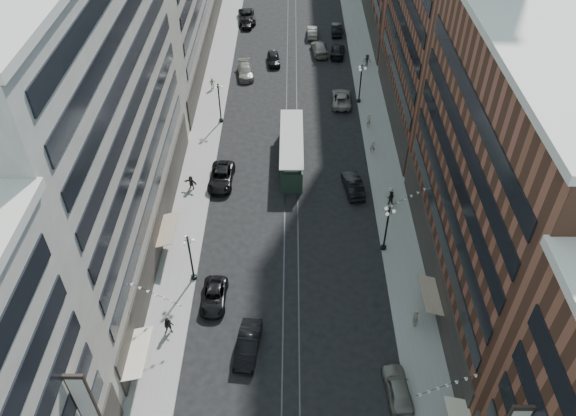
{
  "coord_description": "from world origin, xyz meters",
  "views": [
    {
      "loc": [
        -0.07,
        -7.15,
        40.44
      ],
      "look_at": [
        -0.32,
        32.57,
        5.0
      ],
      "focal_mm": 35.0,
      "sensor_mm": 36.0,
      "label": 1
    }
  ],
  "objects_px": {
    "car_5": "(248,345)",
    "car_2": "(214,297)",
    "pedestrian_9": "(367,60)",
    "pedestrian_2": "(169,326)",
    "car_12": "(338,51)",
    "lamppost_sw_mid": "(219,102)",
    "car_extra_1": "(320,48)",
    "car_11": "(342,98)",
    "pedestrian_6": "(212,83)",
    "car_4": "(398,388)",
    "car_9": "(247,22)",
    "car_extra_0": "(337,29)",
    "lamppost_sw_far": "(190,256)",
    "car_extra_2": "(247,16)",
    "pedestrian_extra_2": "(373,147)",
    "car_14": "(312,32)",
    "pedestrian_5": "(191,183)",
    "car_13": "(274,59)",
    "pedestrian_8": "(368,120)",
    "car_8": "(245,71)",
    "pedestrian_extra_0": "(390,194)",
    "streetcar": "(292,150)",
    "pedestrian_7": "(390,198)",
    "pedestrian_4": "(416,318)",
    "lamppost_se_mid": "(360,82)",
    "car_10": "(353,185)"
  },
  "relations": [
    {
      "from": "car_extra_0",
      "to": "car_extra_1",
      "type": "height_order",
      "value": "car_extra_1"
    },
    {
      "from": "pedestrian_9",
      "to": "pedestrian_7",
      "type": "bearing_deg",
      "value": -89.75
    },
    {
      "from": "pedestrian_9",
      "to": "car_2",
      "type": "bearing_deg",
      "value": -110.74
    },
    {
      "from": "lamppost_sw_far",
      "to": "car_13",
      "type": "height_order",
      "value": "lamppost_sw_far"
    },
    {
      "from": "car_8",
      "to": "pedestrian_extra_0",
      "type": "distance_m",
      "value": 33.09
    },
    {
      "from": "car_12",
      "to": "pedestrian_6",
      "type": "distance_m",
      "value": 21.16
    },
    {
      "from": "pedestrian_9",
      "to": "car_12",
      "type": "bearing_deg",
      "value": 140.48
    },
    {
      "from": "car_2",
      "to": "pedestrian_9",
      "type": "distance_m",
      "value": 48.64
    },
    {
      "from": "streetcar",
      "to": "car_extra_0",
      "type": "xyz_separation_m",
      "value": [
        7.46,
        35.29,
        -0.75
      ]
    },
    {
      "from": "car_11",
      "to": "car_extra_2",
      "type": "relative_size",
      "value": 0.93
    },
    {
      "from": "lamppost_sw_far",
      "to": "pedestrian_7",
      "type": "height_order",
      "value": "lamppost_sw_far"
    },
    {
      "from": "lamppost_sw_far",
      "to": "car_extra_2",
      "type": "xyz_separation_m",
      "value": [
        1.44,
        58.77,
        -2.27
      ]
    },
    {
      "from": "lamppost_se_mid",
      "to": "car_5",
      "type": "height_order",
      "value": "lamppost_se_mid"
    },
    {
      "from": "lamppost_sw_far",
      "to": "streetcar",
      "type": "bearing_deg",
      "value": 63.74
    },
    {
      "from": "pedestrian_6",
      "to": "pedestrian_extra_2",
      "type": "xyz_separation_m",
      "value": [
        20.99,
        -15.27,
        0.02
      ]
    },
    {
      "from": "car_extra_0",
      "to": "pedestrian_7",
      "type": "bearing_deg",
      "value": 96.18
    },
    {
      "from": "pedestrian_2",
      "to": "car_12",
      "type": "xyz_separation_m",
      "value": [
        17.56,
        52.24,
        -0.34
      ]
    },
    {
      "from": "pedestrian_5",
      "to": "pedestrian_6",
      "type": "relative_size",
      "value": 1.03
    },
    {
      "from": "car_4",
      "to": "car_extra_2",
      "type": "xyz_separation_m",
      "value": [
        -16.13,
        70.58,
        0.05
      ]
    },
    {
      "from": "lamppost_sw_far",
      "to": "car_2",
      "type": "bearing_deg",
      "value": -50.25
    },
    {
      "from": "lamppost_sw_mid",
      "to": "car_8",
      "type": "bearing_deg",
      "value": 79.1
    },
    {
      "from": "car_11",
      "to": "car_14",
      "type": "xyz_separation_m",
      "value": [
        -3.43,
        21.05,
        -0.03
      ]
    },
    {
      "from": "car_4",
      "to": "car_9",
      "type": "xyz_separation_m",
      "value": [
        -15.93,
        68.49,
        -0.04
      ]
    },
    {
      "from": "car_10",
      "to": "pedestrian_5",
      "type": "relative_size",
      "value": 2.96
    },
    {
      "from": "pedestrian_9",
      "to": "pedestrian_extra_2",
      "type": "bearing_deg",
      "value": -92.53
    },
    {
      "from": "car_11",
      "to": "pedestrian_9",
      "type": "xyz_separation_m",
      "value": [
        4.5,
        10.59,
        0.27
      ]
    },
    {
      "from": "pedestrian_4",
      "to": "pedestrian_7",
      "type": "xyz_separation_m",
      "value": [
        -0.1,
        16.02,
        -0.05
      ]
    },
    {
      "from": "car_12",
      "to": "car_extra_1",
      "type": "distance_m",
      "value": 2.87
    },
    {
      "from": "lamppost_sw_mid",
      "to": "car_extra_1",
      "type": "xyz_separation_m",
      "value": [
        13.55,
        19.79,
        -2.27
      ]
    },
    {
      "from": "pedestrian_6",
      "to": "pedestrian_8",
      "type": "xyz_separation_m",
      "value": [
        21.02,
        -9.53,
        0.14
      ]
    },
    {
      "from": "car_5",
      "to": "car_2",
      "type": "bearing_deg",
      "value": 129.4
    },
    {
      "from": "pedestrian_2",
      "to": "car_extra_1",
      "type": "relative_size",
      "value": 0.33
    },
    {
      "from": "pedestrian_6",
      "to": "pedestrian_4",
      "type": "bearing_deg",
      "value": 95.08
    },
    {
      "from": "car_9",
      "to": "pedestrian_8",
      "type": "height_order",
      "value": "pedestrian_8"
    },
    {
      "from": "lamppost_sw_mid",
      "to": "pedestrian_8",
      "type": "distance_m",
      "value": 19.16
    },
    {
      "from": "car_13",
      "to": "car_8",
      "type": "bearing_deg",
      "value": -141.76
    },
    {
      "from": "pedestrian_8",
      "to": "car_extra_2",
      "type": "distance_m",
      "value": 37.27
    },
    {
      "from": "lamppost_se_mid",
      "to": "pedestrian_9",
      "type": "bearing_deg",
      "value": 78.61
    },
    {
      "from": "car_14",
      "to": "pedestrian_9",
      "type": "distance_m",
      "value": 13.12
    },
    {
      "from": "car_11",
      "to": "pedestrian_6",
      "type": "xyz_separation_m",
      "value": [
        -18.0,
        3.63,
        0.2
      ]
    },
    {
      "from": "streetcar",
      "to": "pedestrian_extra_2",
      "type": "distance_m",
      "value": 9.93
    },
    {
      "from": "car_2",
      "to": "streetcar",
      "type": "bearing_deg",
      "value": 72.59
    },
    {
      "from": "pedestrian_4",
      "to": "pedestrian_2",
      "type": "bearing_deg",
      "value": 87.01
    },
    {
      "from": "car_extra_1",
      "to": "car_extra_2",
      "type": "relative_size",
      "value": 0.95
    },
    {
      "from": "car_8",
      "to": "car_14",
      "type": "relative_size",
      "value": 1.19
    },
    {
      "from": "car_14",
      "to": "car_4",
      "type": "bearing_deg",
      "value": 95.51
    },
    {
      "from": "lamppost_sw_mid",
      "to": "pedestrian_2",
      "type": "xyz_separation_m",
      "value": [
        -1.25,
        -33.21,
        -2.02
      ]
    },
    {
      "from": "pedestrian_8",
      "to": "car_extra_2",
      "type": "height_order",
      "value": "pedestrian_8"
    },
    {
      "from": "car_9",
      "to": "pedestrian_extra_2",
      "type": "xyz_separation_m",
      "value": [
        17.35,
        -36.5,
        0.26
      ]
    },
    {
      "from": "car_extra_0",
      "to": "car_5",
      "type": "bearing_deg",
      "value": 81.77
    }
  ]
}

